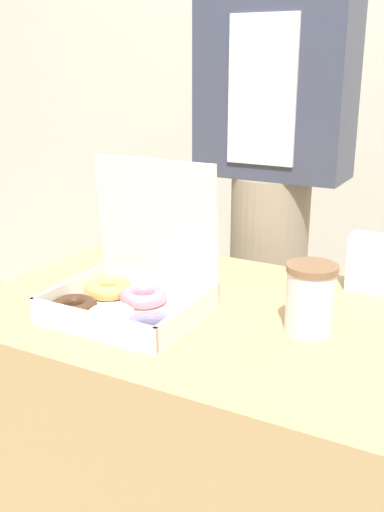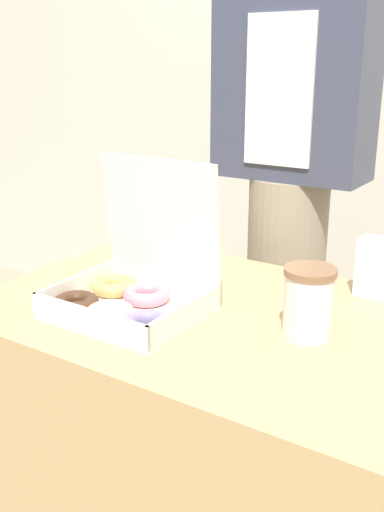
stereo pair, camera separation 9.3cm
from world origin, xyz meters
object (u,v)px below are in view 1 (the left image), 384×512
object	(u,v)px
donut_box	(127,291)
napkin_holder	(373,263)
coffee_cup	(310,298)
person_customer	(272,175)

from	to	relation	value
donut_box	napkin_holder	distance (m)	0.53
donut_box	napkin_holder	world-z (taller)	donut_box
donut_box	coffee_cup	size ratio (longest dim) A/B	2.32
napkin_holder	donut_box	bearing A→B (deg)	-138.49
donut_box	person_customer	distance (m)	0.65
coffee_cup	napkin_holder	xyz separation A→B (m)	(0.05, 0.26, -0.00)
coffee_cup	person_customer	bearing A→B (deg)	117.99
donut_box	person_customer	size ratio (longest dim) A/B	0.18
donut_box	person_customer	world-z (taller)	person_customer
donut_box	coffee_cup	world-z (taller)	donut_box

